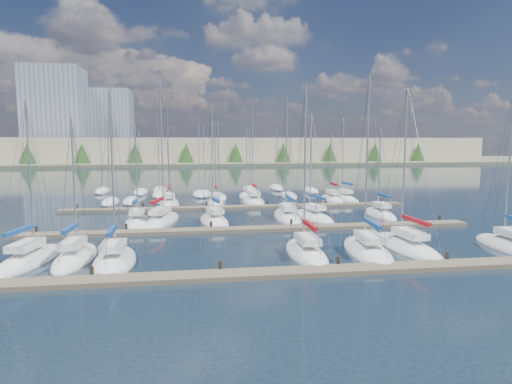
{
  "coord_description": "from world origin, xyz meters",
  "views": [
    {
      "loc": [
        -5.63,
        -24.2,
        8.57
      ],
      "look_at": [
        0.0,
        14.0,
        4.0
      ],
      "focal_mm": 30.0,
      "sensor_mm": 36.0,
      "label": 1
    }
  ],
  "objects": [
    {
      "name": "sailboat_r",
      "position": [
        16.3,
        35.68,
        0.19
      ],
      "size": [
        3.4,
        7.91,
        12.7
      ],
      "rotation": [
        0.0,
        0.0,
        0.16
      ],
      "color": "white",
      "rests_on": "ground"
    },
    {
      "name": "dock_near",
      "position": [
        0.0,
        2.01,
        0.15
      ],
      "size": [
        44.0,
        1.93,
        1.1
      ],
      "color": "#6B5E4C",
      "rests_on": "ground"
    },
    {
      "name": "shoreline",
      "position": [
        -13.29,
        149.77,
        7.44
      ],
      "size": [
        400.0,
        60.0,
        38.0
      ],
      "color": "#666B51",
      "rests_on": "ground"
    },
    {
      "name": "sailboat_b",
      "position": [
        -14.23,
        7.65,
        0.17
      ],
      "size": [
        2.55,
        7.89,
        11.03
      ],
      "rotation": [
        0.0,
        0.0,
        -0.01
      ],
      "color": "white",
      "rests_on": "ground"
    },
    {
      "name": "sailboat_j",
      "position": [
        -3.49,
        20.85,
        0.18
      ],
      "size": [
        3.78,
        8.03,
        13.07
      ],
      "rotation": [
        0.0,
        0.0,
        0.14
      ],
      "color": "white",
      "rests_on": "ground"
    },
    {
      "name": "sailboat_l",
      "position": [
        7.53,
        21.57,
        0.18
      ],
      "size": [
        4.4,
        8.5,
        12.37
      ],
      "rotation": [
        0.0,
        0.0,
        0.23
      ],
      "color": "white",
      "rests_on": "ground"
    },
    {
      "name": "sailboat_g",
      "position": [
        19.52,
        6.18,
        0.18
      ],
      "size": [
        3.22,
        8.07,
        13.29
      ],
      "rotation": [
        0.0,
        0.0,
        -0.06
      ],
      "color": "white",
      "rests_on": "ground"
    },
    {
      "name": "dock_far",
      "position": [
        0.0,
        30.01,
        0.15
      ],
      "size": [
        44.0,
        1.93,
        1.1
      ],
      "color": "#6B5E4C",
      "rests_on": "ground"
    },
    {
      "name": "distant_boats",
      "position": [
        -4.34,
        43.76,
        0.29
      ],
      "size": [
        36.93,
        20.75,
        13.3
      ],
      "color": "#9EA0A5",
      "rests_on": "ground"
    },
    {
      "name": "dock_mid",
      "position": [
        0.0,
        16.01,
        0.15
      ],
      "size": [
        44.0,
        1.93,
        1.1
      ],
      "color": "#6B5E4C",
      "rests_on": "ground"
    },
    {
      "name": "sailboat_e",
      "position": [
        7.58,
        6.45,
        0.18
      ],
      "size": [
        3.89,
        9.35,
        14.3
      ],
      "rotation": [
        0.0,
        0.0,
        -0.11
      ],
      "color": "white",
      "rests_on": "ground"
    },
    {
      "name": "sailboat_c",
      "position": [
        -11.24,
        6.36,
        0.18
      ],
      "size": [
        3.09,
        7.73,
        12.85
      ],
      "rotation": [
        0.0,
        0.0,
        0.03
      ],
      "color": "white",
      "rests_on": "ground"
    },
    {
      "name": "sailboat_f",
      "position": [
        11.25,
        7.3,
        0.18
      ],
      "size": [
        3.01,
        9.82,
        13.76
      ],
      "rotation": [
        0.0,
        0.0,
        0.03
      ],
      "color": "white",
      "rests_on": "ground"
    },
    {
      "name": "ground",
      "position": [
        0.0,
        60.0,
        0.0
      ],
      "size": [
        400.0,
        400.0,
        0.0
      ],
      "primitive_type": "plane",
      "color": "#1A2835",
      "rests_on": "ground"
    },
    {
      "name": "sailboat_o",
      "position": [
        -2.65,
        34.07,
        0.19
      ],
      "size": [
        2.39,
        6.28,
        12.05
      ],
      "rotation": [
        0.0,
        0.0,
        -0.02
      ],
      "color": "white",
      "rests_on": "ground"
    },
    {
      "name": "sailboat_d",
      "position": [
        2.72,
        6.49,
        0.18
      ],
      "size": [
        2.7,
        8.37,
        13.64
      ],
      "rotation": [
        0.0,
        0.0,
        -0.01
      ],
      "color": "white",
      "rests_on": "ground"
    },
    {
      "name": "sailboat_n",
      "position": [
        -8.91,
        34.71,
        0.2
      ],
      "size": [
        3.15,
        8.71,
        15.31
      ],
      "rotation": [
        0.0,
        0.0,
        0.07
      ],
      "color": "white",
      "rests_on": "ground"
    },
    {
      "name": "sailboat_i",
      "position": [
        -9.05,
        21.55,
        0.19
      ],
      "size": [
        4.78,
        9.91,
        15.38
      ],
      "rotation": [
        0.0,
        0.0,
        -0.23
      ],
      "color": "white",
      "rests_on": "ground"
    },
    {
      "name": "sailboat_h",
      "position": [
        -11.49,
        20.95,
        0.18
      ],
      "size": [
        2.59,
        6.52,
        11.24
      ],
      "rotation": [
        0.0,
        0.0,
        -0.02
      ],
      "color": "white",
      "rests_on": "ground"
    },
    {
      "name": "sailboat_a",
      "position": [
        -17.29,
        7.51,
        0.18
      ],
      "size": [
        3.92,
        8.78,
        12.17
      ],
      "rotation": [
        0.0,
        0.0,
        -0.17
      ],
      "color": "white",
      "rests_on": "ground"
    },
    {
      "name": "sailboat_m",
      "position": [
        15.68,
        21.96,
        0.18
      ],
      "size": [
        2.67,
        7.78,
        10.94
      ],
      "rotation": [
        0.0,
        0.0,
        -0.04
      ],
      "color": "white",
      "rests_on": "ground"
    },
    {
      "name": "sailboat_q",
      "position": [
        14.28,
        35.2,
        0.17
      ],
      "size": [
        2.76,
        7.44,
        10.93
      ],
      "rotation": [
        0.0,
        0.0,
        -0.02
      ],
      "color": "white",
      "rests_on": "ground"
    },
    {
      "name": "sailboat_p",
      "position": [
        2.75,
        35.34,
        0.18
      ],
      "size": [
        3.09,
        8.91,
        14.87
      ],
      "rotation": [
        0.0,
        0.0,
        -0.01
      ],
      "color": "white",
      "rests_on": "ground"
    },
    {
      "name": "sailboat_k",
      "position": [
        4.72,
        22.06,
        0.19
      ],
      "size": [
        3.2,
        9.85,
        14.56
      ],
      "rotation": [
        0.0,
        0.0,
        -0.06
      ],
      "color": "white",
      "rests_on": "ground"
    }
  ]
}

